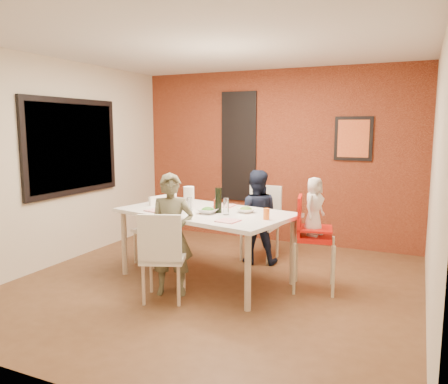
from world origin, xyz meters
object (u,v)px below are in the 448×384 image
at_px(high_chair, 310,234).
at_px(paper_towel_roll, 189,198).
at_px(chair_near, 162,253).
at_px(chair_far, 262,218).
at_px(wine_bottle, 218,200).
at_px(toddler, 314,206).
at_px(child_near, 171,235).
at_px(dining_table, 206,217).
at_px(child_far, 256,217).
at_px(chair_left, 158,225).

xyz_separation_m(high_chair, paper_towel_roll, (-1.41, -0.23, 0.34)).
xyz_separation_m(chair_near, chair_far, (0.41, 1.93, 0.03)).
bearing_deg(wine_bottle, toddler, 12.61).
distance_m(chair_far, child_near, 1.75).
bearing_deg(wine_bottle, child_near, -119.99).
distance_m(dining_table, child_far, 0.93).
bearing_deg(chair_left, high_chair, 105.52).
relative_size(chair_far, paper_towel_roll, 3.58).
bearing_deg(paper_towel_roll, high_chair, 9.27).
xyz_separation_m(child_near, paper_towel_roll, (-0.07, 0.53, 0.31)).
relative_size(high_chair, child_far, 0.84).
bearing_deg(chair_left, wine_bottle, 91.45).
relative_size(chair_near, child_near, 0.72).
relative_size(dining_table, child_far, 1.75).
height_order(child_far, paper_towel_roll, child_far).
xyz_separation_m(high_chair, toddler, (0.03, 0.01, 0.31)).
distance_m(toddler, paper_towel_roll, 1.46).
relative_size(chair_far, high_chair, 0.95).
distance_m(dining_table, chair_far, 1.17).
height_order(chair_left, child_far, child_far).
relative_size(child_near, wine_bottle, 4.58).
bearing_deg(chair_far, high_chair, -44.33).
bearing_deg(toddler, wine_bottle, 118.06).
xyz_separation_m(chair_far, toddler, (0.92, -0.91, 0.39)).
distance_m(dining_table, paper_towel_roll, 0.30).
bearing_deg(chair_far, chair_near, -100.38).
relative_size(child_far, wine_bottle, 4.33).
height_order(chair_far, toddler, toddler).
relative_size(chair_near, wine_bottle, 3.29).
xyz_separation_m(chair_near, paper_towel_roll, (-0.11, 0.77, 0.44)).
bearing_deg(chair_near, chair_left, -76.38).
bearing_deg(high_chair, paper_towel_roll, 87.56).
bearing_deg(child_far, chair_near, 59.99).
relative_size(high_chair, wine_bottle, 3.65).
bearing_deg(child_far, dining_table, 53.57).
distance_m(dining_table, toddler, 1.27).
bearing_deg(chair_near, toddler, -163.92).
xyz_separation_m(dining_table, paper_towel_roll, (-0.20, -0.04, 0.22)).
distance_m(child_near, toddler, 1.59).
height_order(dining_table, chair_far, chair_far).
distance_m(chair_far, toddler, 1.35).
bearing_deg(dining_table, child_near, -102.21).
distance_m(dining_table, wine_bottle, 0.29).
bearing_deg(chair_left, child_far, 135.26).
relative_size(chair_near, chair_left, 1.01).
bearing_deg(dining_table, child_far, 69.83).
relative_size(dining_table, paper_towel_roll, 7.82).
bearing_deg(chair_left, chair_near, 52.07).
xyz_separation_m(child_far, paper_towel_roll, (-0.52, -0.90, 0.35)).
bearing_deg(paper_towel_roll, toddler, 9.48).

